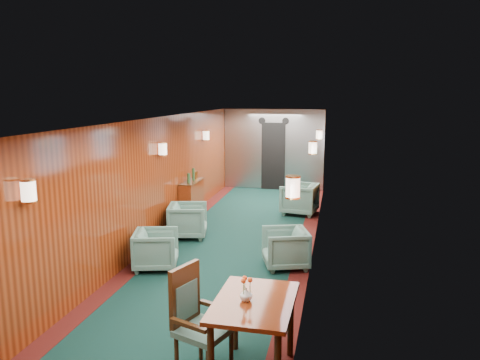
# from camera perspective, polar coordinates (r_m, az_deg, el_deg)

# --- Properties ---
(room) EXTENTS (12.00, 12.10, 2.40)m
(room) POSITION_cam_1_polar(r_m,az_deg,el_deg) (8.21, -1.49, 2.04)
(room) COLOR black
(room) RESTS_ON ground
(bulkhead) EXTENTS (2.98, 0.17, 2.39)m
(bulkhead) POSITION_cam_1_polar(r_m,az_deg,el_deg) (14.03, 4.12, 3.69)
(bulkhead) COLOR #A1A3A8
(bulkhead) RESTS_ON ground
(windows_right) EXTENTS (0.02, 8.60, 0.80)m
(windows_right) POSITION_cam_1_polar(r_m,az_deg,el_deg) (8.27, 9.00, 0.68)
(windows_right) COLOR silver
(windows_right) RESTS_ON ground
(wall_sconces) EXTENTS (2.97, 7.97, 0.25)m
(wall_sconces) POSITION_cam_1_polar(r_m,az_deg,el_deg) (8.73, -0.64, 3.58)
(wall_sconces) COLOR beige
(wall_sconces) RESTS_ON ground
(dining_table) EXTENTS (0.80, 1.12, 0.83)m
(dining_table) POSITION_cam_1_polar(r_m,az_deg,el_deg) (4.83, 1.74, -15.88)
(dining_table) COLOR maroon
(dining_table) RESTS_ON ground
(side_chair) EXTENTS (0.64, 0.65, 1.13)m
(side_chair) POSITION_cam_1_polar(r_m,az_deg,el_deg) (4.98, -5.48, -16.18)
(side_chair) COLOR #1D443E
(side_chair) RESTS_ON ground
(credenza) EXTENTS (0.31, 1.00, 1.17)m
(credenza) POSITION_cam_1_polar(r_m,az_deg,el_deg) (10.72, -5.90, -2.40)
(credenza) COLOR maroon
(credenza) RESTS_ON ground
(flower_vase) EXTENTS (0.15, 0.15, 0.13)m
(flower_vase) POSITION_cam_1_polar(r_m,az_deg,el_deg) (4.73, 0.74, -13.77)
(flower_vase) COLOR silver
(flower_vase) RESTS_ON dining_table
(armchair_left_near) EXTENTS (0.86, 0.84, 0.64)m
(armchair_left_near) POSITION_cam_1_polar(r_m,az_deg,el_deg) (7.88, -10.20, -8.33)
(armchair_left_near) COLOR #1D443E
(armchair_left_near) RESTS_ON ground
(armchair_left_far) EXTENTS (0.89, 0.88, 0.68)m
(armchair_left_far) POSITION_cam_1_polar(r_m,az_deg,el_deg) (9.44, -6.38, -4.93)
(armchair_left_far) COLOR #1D443E
(armchair_left_far) RESTS_ON ground
(armchair_right_near) EXTENTS (0.90, 0.88, 0.65)m
(armchair_right_near) POSITION_cam_1_polar(r_m,az_deg,el_deg) (7.84, 5.54, -8.27)
(armchair_right_near) COLOR #1D443E
(armchair_right_near) RESTS_ON ground
(armchair_right_far) EXTENTS (0.93, 0.91, 0.74)m
(armchair_right_far) POSITION_cam_1_polar(r_m,az_deg,el_deg) (11.24, 7.24, -2.29)
(armchair_right_far) COLOR #1D443E
(armchair_right_far) RESTS_ON ground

